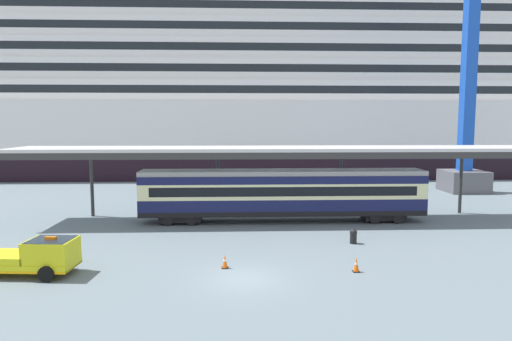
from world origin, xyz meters
The scene contains 9 objects.
ground_plane centered at (0.00, 0.00, 0.00)m, with size 400.00×400.00×0.00m, color slate.
cruise_ship centered at (15.29, 53.41, 13.53)m, with size 161.86×30.42×39.36m.
platform_canopy centered at (3.23, 13.56, 5.64)m, with size 41.86×5.31×5.88m.
train_carriage centered at (3.23, 13.16, 2.31)m, with size 22.17×2.81×4.11m.
service_truck centered at (-10.78, 1.08, 0.99)m, with size 5.34×2.57×2.02m.
traffic_cone_near centered at (5.90, 0.86, 0.38)m, with size 0.36×0.36×0.77m.
traffic_cone_mid centered at (-1.01, 1.77, 0.37)m, with size 0.36×0.36×0.75m.
dockside_crane centered at (25.95, 28.02, 18.33)m, with size 12.89×4.40×59.67m.
quay_bollard centered at (7.18, 6.44, 0.52)m, with size 0.48×0.48×0.96m.
Camera 1 is at (-0.32, -21.95, 7.79)m, focal length 31.73 mm.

